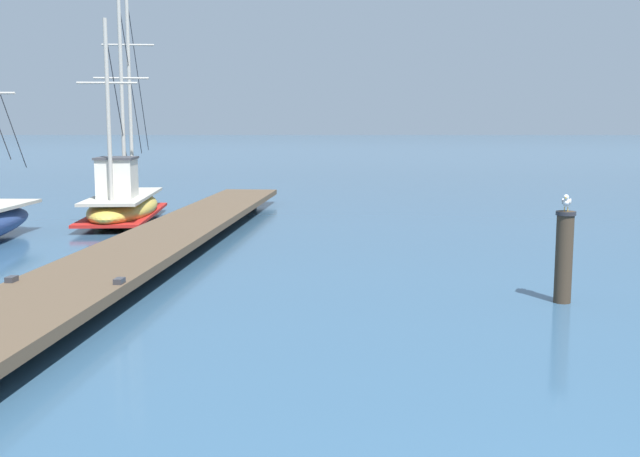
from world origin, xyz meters
The scene contains 4 objects.
floating_dock centered at (-5.66, 12.42, 0.36)m, with size 3.25×22.80×0.53m.
fishing_boat_1 centered at (-7.96, 18.20, 0.57)m, with size 2.16×7.50×6.85m.
mooring_piling centered at (1.42, 8.71, 0.74)m, with size 0.30×0.30×1.41m.
perched_seagull centered at (1.43, 8.71, 1.56)m, with size 0.22×0.37×0.27m.
Camera 1 is at (-2.12, -2.54, 2.70)m, focal length 41.93 mm.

